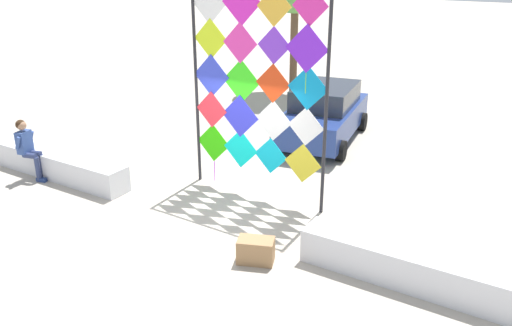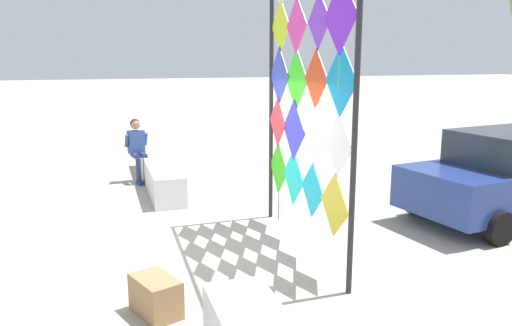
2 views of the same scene
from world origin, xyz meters
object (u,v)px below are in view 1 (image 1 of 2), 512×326
Objects in this scene: seated_vendor at (28,145)px; cardboard_box_large at (256,250)px; parked_car at (324,113)px; kite_display_rack at (255,79)px.

seated_vendor reaches higher than cardboard_box_large.
parked_car is 6.72m from cardboard_box_large.
kite_display_rack is at bearing 121.88° from cardboard_box_large.
kite_display_rack is 5.59m from seated_vendor.
seated_vendor is 7.71m from parked_car.
seated_vendor is 6.40m from cardboard_box_large.
kite_display_rack is 3.61m from cardboard_box_large.
seated_vendor is 0.34× the size of parked_car.
parked_car is (-0.28, 4.14, -1.78)m from kite_display_rack.
parked_car is 6.84× the size of cardboard_box_large.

